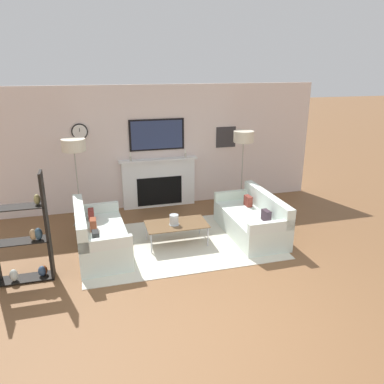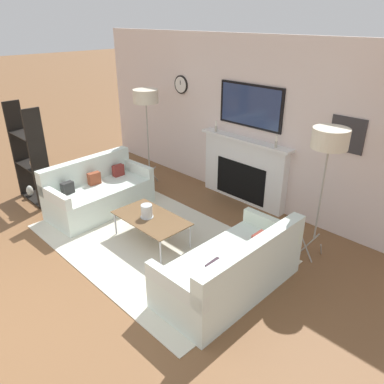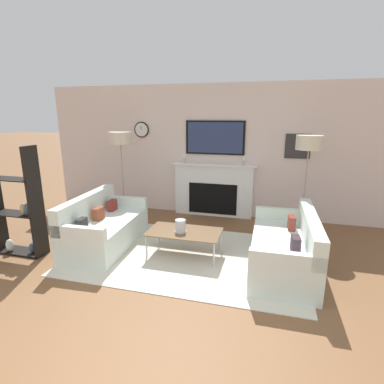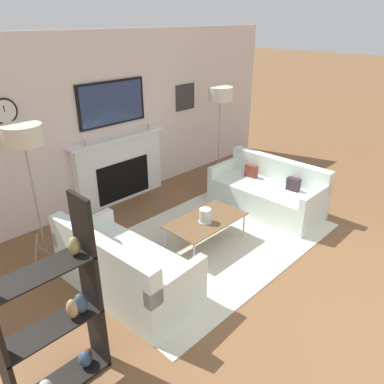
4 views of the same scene
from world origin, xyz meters
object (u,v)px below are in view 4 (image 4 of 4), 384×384
coffee_table (206,221)px  shelf_unit (54,319)px  couch_left (124,270)px  hurricane_candle (205,216)px  floor_lamp_left (23,137)px  floor_lamp_right (220,95)px  couch_right (267,193)px

coffee_table → shelf_unit: bearing=-166.3°
couch_left → hurricane_candle: bearing=-1.0°
floor_lamp_left → floor_lamp_right: bearing=0.0°
floor_lamp_left → shelf_unit: 2.24m
couch_right → hurricane_candle: bearing=-179.1°
couch_right → shelf_unit: 3.98m
coffee_table → hurricane_candle: 0.12m
couch_right → floor_lamp_right: (0.31, 1.31, 1.33)m
couch_left → couch_right: (2.84, 0.00, -0.02)m
hurricane_candle → couch_left: bearing=179.0°
hurricane_candle → shelf_unit: shelf_unit is taller
couch_right → shelf_unit: shelf_unit is taller
couch_right → shelf_unit: size_ratio=1.06×
hurricane_candle → floor_lamp_left: 2.40m
floor_lamp_left → shelf_unit: floor_lamp_left is taller
coffee_table → shelf_unit: (-2.44, -0.59, 0.35)m
couch_left → couch_right: couch_left is taller
floor_lamp_left → coffee_table: bearing=-37.8°
couch_right → coffee_table: 1.48m
shelf_unit → hurricane_candle: bearing=13.2°
hurricane_candle → coffee_table: bearing=30.9°
floor_lamp_right → couch_right: bearing=-103.5°
coffee_table → hurricane_candle: hurricane_candle is taller
hurricane_candle → shelf_unit: 2.46m
couch_right → floor_lamp_left: bearing=157.5°
couch_left → floor_lamp_left: floor_lamp_left is taller
couch_right → floor_lamp_left: size_ratio=1.00×
coffee_table → hurricane_candle: bearing=-149.1°
couch_right → couch_left: bearing=-179.9°
couch_left → couch_right: size_ratio=0.95×
coffee_table → hurricane_candle: size_ratio=5.82×
floor_lamp_left → couch_left: bearing=-76.6°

